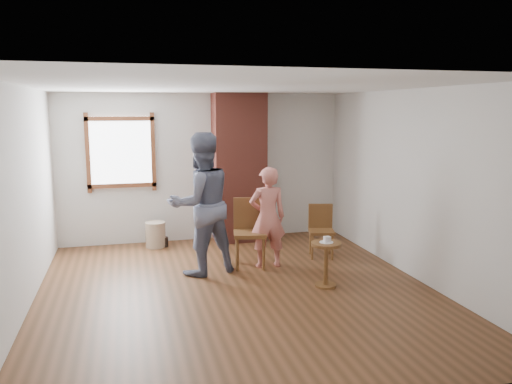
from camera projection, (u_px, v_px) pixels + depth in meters
ground at (237, 291)px, 6.45m from camera, size 5.50×5.50×0.00m
room_shell at (223, 148)px, 6.72m from camera, size 5.04×5.52×2.62m
brick_chimney at (239, 168)px, 8.77m from camera, size 0.90×0.50×2.60m
stoneware_crock at (156, 235)px, 8.48m from camera, size 0.41×0.41×0.43m
dark_pot at (164, 242)px, 8.54m from camera, size 0.19×0.19×0.16m
dining_chair_left at (250, 228)px, 7.44m from camera, size 0.55×0.55×1.01m
dining_chair_right at (321, 227)px, 7.93m from camera, size 0.47×0.47×0.83m
side_table at (326, 257)px, 6.55m from camera, size 0.40×0.40×0.60m
cake_plate at (326, 242)px, 6.52m from camera, size 0.18×0.18×0.01m
cake_slice at (327, 240)px, 6.52m from camera, size 0.08×0.07×0.06m
man at (201, 204)px, 7.00m from camera, size 1.16×1.03×2.01m
person_pink at (268, 217)px, 7.34m from camera, size 0.56×0.38×1.50m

